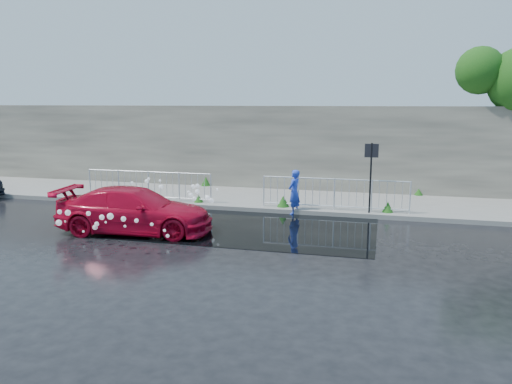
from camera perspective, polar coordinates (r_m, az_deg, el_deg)
ground at (r=14.91m, az=-4.04°, el=-4.64°), size 90.00×90.00×0.00m
pavement at (r=19.58m, az=0.60°, el=-0.76°), size 30.00×4.00×0.15m
curb at (r=17.68m, az=-0.96°, el=-1.96°), size 30.00×0.25×0.16m
retaining_wall at (r=21.44m, az=2.03°, el=5.13°), size 30.00×0.60×3.50m
puddle at (r=15.69m, az=-1.14°, el=-3.83°), size 8.00×5.00×0.01m
sign_post at (r=16.89m, az=13.01°, el=2.85°), size 0.45×0.06×2.50m
railing_left at (r=19.31m, az=-12.20°, el=0.84°), size 5.05×0.05×1.10m
railing_right at (r=17.36m, az=8.94°, el=-0.11°), size 5.05×0.05×1.10m
weeds at (r=19.12m, az=-0.72°, el=-0.25°), size 12.17×3.93×0.40m
water_spray at (r=16.13m, az=-12.71°, el=-1.21°), size 3.62×5.53×0.96m
red_car at (r=15.18m, az=-13.67°, el=-2.04°), size 4.77×2.32×1.34m
person at (r=17.19m, az=4.39°, el=-0.00°), size 0.53×0.65×1.54m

